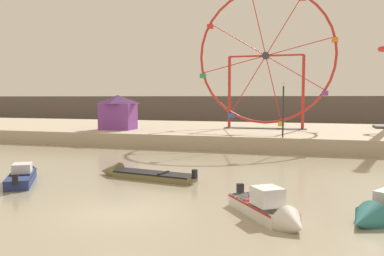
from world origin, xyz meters
name	(u,v)px	position (x,y,z in m)	size (l,w,h in m)	color
ground_plane	(120,213)	(0.00, 0.00, 0.00)	(240.00, 240.00, 0.00)	gray
quay_promenade	(245,134)	(0.00, 27.26, 0.58)	(110.00, 19.43, 1.16)	#B7A88E
distant_town_skyline	(270,110)	(0.00, 50.88, 2.20)	(140.00, 3.00, 4.40)	#564C47
motorboat_white_red_stripe	(271,210)	(5.29, 0.74, 0.33)	(3.27, 3.92, 1.38)	silver
motorboat_navy_blue	(23,175)	(-7.25, 3.79, 0.30)	(3.29, 4.38, 1.18)	navy
motorboat_olive_wood	(137,174)	(-2.12, 6.16, 0.20)	(5.80, 2.03, 1.06)	olive
ferris_wheel_red_frame	(266,58)	(2.08, 26.56, 7.94)	(13.01, 1.20, 13.49)	red
carnival_booth_purple_stall	(118,112)	(-11.07, 21.61, 2.85)	(3.44, 2.85, 3.24)	purple
promenade_lamp_near	(283,102)	(4.39, 18.15, 3.86)	(0.32, 0.32, 4.15)	#2D2D33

